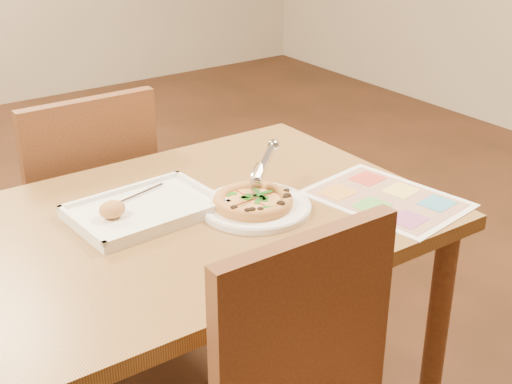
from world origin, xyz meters
TOP-DOWN VIEW (x-y plane):
  - dining_table at (0.00, 0.00)m, footprint 1.30×0.85m
  - chair_far at (-0.00, 0.60)m, footprint 0.42×0.42m
  - plate at (0.20, -0.07)m, footprint 0.32×0.32m
  - pizza at (0.19, -0.06)m, footprint 0.20×0.20m
  - pizza_cutter at (0.24, -0.03)m, footprint 0.15×0.11m
  - appetizer_tray at (-0.05, 0.07)m, footprint 0.37×0.27m
  - menu at (0.51, -0.21)m, footprint 0.34×0.43m

SIDE VIEW (x-z plane):
  - chair_far at x=0.00m, z-range 0.33..0.80m
  - dining_table at x=0.00m, z-range 0.27..0.99m
  - menu at x=0.51m, z-range 0.72..0.72m
  - plate at x=0.20m, z-range 0.72..0.73m
  - appetizer_tray at x=-0.05m, z-range 0.70..0.76m
  - pizza at x=0.19m, z-range 0.73..0.76m
  - pizza_cutter at x=0.24m, z-range 0.76..0.86m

